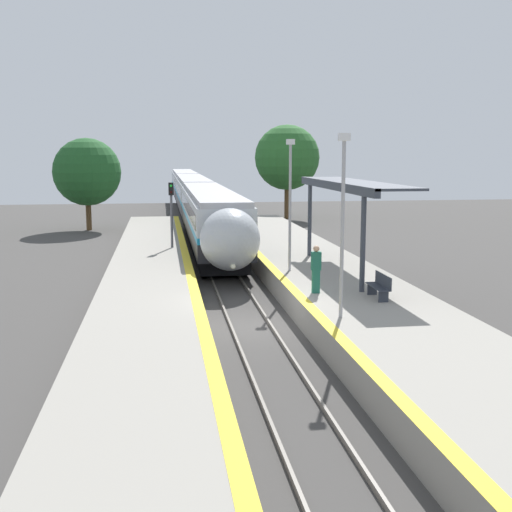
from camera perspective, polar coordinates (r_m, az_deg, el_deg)
The scene contains 14 objects.
ground_plane at distance 23.35m, azimuth -0.51°, elevation -6.32°, with size 120.00×120.00×0.00m, color #423F3D.
rail_left at distance 23.25m, azimuth -2.28°, elevation -6.21°, with size 0.08×90.00×0.15m, color slate.
rail_right at distance 23.44m, azimuth 1.25°, elevation -6.08°, with size 0.08×90.00×0.15m, color slate.
train at distance 63.01m, azimuth -5.59°, elevation 5.43°, with size 2.92×70.57×3.91m.
platform_right at distance 24.16m, azimuth 9.59°, elevation -4.71°, with size 5.11×64.00×1.00m.
platform_left at distance 23.03m, azimuth -9.63°, elevation -5.40°, with size 3.93×64.00×1.00m.
platform_bench at distance 23.75m, azimuth 10.97°, elevation -2.59°, with size 0.44×1.66×0.89m.
person_waiting at distance 24.23m, azimuth 5.36°, elevation -1.09°, with size 0.36×0.24×1.81m.
railway_signal at distance 36.07m, azimuth -7.52°, elevation 3.61°, with size 0.28×0.28×4.63m.
lamppost_near at distance 20.42m, azimuth 7.71°, elevation 3.68°, with size 0.36×0.20×5.84m.
lamppost_mid at distance 28.55m, azimuth 3.05°, elevation 5.26°, with size 0.36×0.20×5.84m.
station_canopy at distance 28.75m, azimuth 7.99°, elevation 6.07°, with size 2.02×11.84×4.01m.
background_tree_left at distance 54.12m, azimuth -14.80°, elevation 7.23°, with size 5.46×5.46×7.47m.
background_tree_right at distance 61.72m, azimuth 2.77°, elevation 8.73°, with size 6.17×6.17×8.94m.
Camera 1 is at (-3.08, -22.30, 6.20)m, focal length 45.00 mm.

